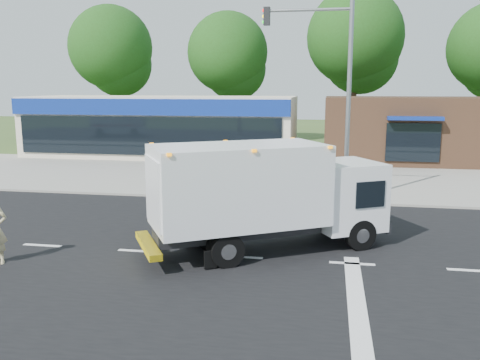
# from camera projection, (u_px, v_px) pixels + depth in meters

# --- Properties ---
(ground) EXTENTS (120.00, 120.00, 0.00)m
(ground) POSITION_uv_depth(u_px,v_px,m) (241.00, 258.00, 14.04)
(ground) COLOR #385123
(ground) RESTS_ON ground
(road_asphalt) EXTENTS (60.00, 14.00, 0.02)m
(road_asphalt) POSITION_uv_depth(u_px,v_px,m) (241.00, 257.00, 14.04)
(road_asphalt) COLOR black
(road_asphalt) RESTS_ON ground
(sidewalk) EXTENTS (60.00, 2.40, 0.12)m
(sidewalk) POSITION_uv_depth(u_px,v_px,m) (274.00, 194.00, 21.97)
(sidewalk) COLOR gray
(sidewalk) RESTS_ON ground
(parking_apron) EXTENTS (60.00, 9.00, 0.02)m
(parking_apron) POSITION_uv_depth(u_px,v_px,m) (285.00, 173.00, 27.59)
(parking_apron) COLOR gray
(parking_apron) RESTS_ON ground
(lane_markings) EXTENTS (55.20, 7.00, 0.01)m
(lane_markings) POSITION_uv_depth(u_px,v_px,m) (286.00, 278.00, 12.50)
(lane_markings) COLOR silver
(lane_markings) RESTS_ON road_asphalt
(ems_box_truck) EXTENTS (7.16, 5.37, 3.11)m
(ems_box_truck) POSITION_uv_depth(u_px,v_px,m) (264.00, 190.00, 14.32)
(ems_box_truck) COLOR black
(ems_box_truck) RESTS_ON ground
(retail_strip_mall) EXTENTS (18.00, 6.20, 4.00)m
(retail_strip_mall) POSITION_uv_depth(u_px,v_px,m) (161.00, 126.00, 34.51)
(retail_strip_mall) COLOR beige
(retail_strip_mall) RESTS_ON ground
(brown_storefront) EXTENTS (10.00, 6.70, 4.00)m
(brown_storefront) POSITION_uv_depth(u_px,v_px,m) (406.00, 129.00, 31.82)
(brown_storefront) COLOR #382316
(brown_storefront) RESTS_ON ground
(traffic_signal_pole) EXTENTS (3.51, 0.25, 8.00)m
(traffic_signal_pole) POSITION_uv_depth(u_px,v_px,m) (333.00, 80.00, 20.10)
(traffic_signal_pole) COLOR gray
(traffic_signal_pole) RESTS_ON ground
(background_trees) EXTENTS (36.77, 7.39, 12.10)m
(background_trees) POSITION_uv_depth(u_px,v_px,m) (292.00, 51.00, 40.11)
(background_trees) COLOR #332114
(background_trees) RESTS_ON ground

